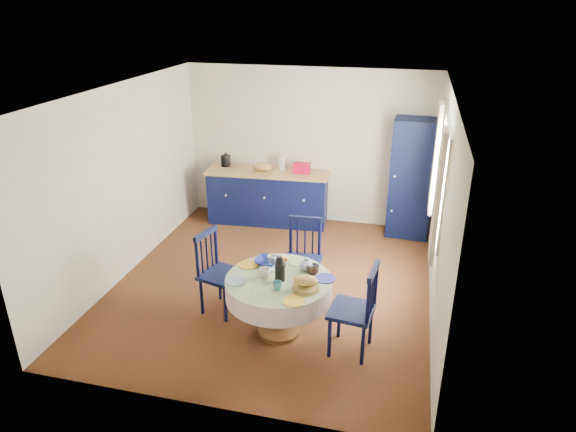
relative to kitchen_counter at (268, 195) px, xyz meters
name	(u,v)px	position (x,y,z in m)	size (l,w,h in m)	color
floor	(273,284)	(0.61, -1.96, -0.46)	(4.50, 4.50, 0.00)	black
ceiling	(270,91)	(0.61, -1.96, 2.04)	(4.50, 4.50, 0.00)	white
wall_back	(309,147)	(0.61, 0.29, 0.79)	(4.00, 0.02, 2.50)	white
wall_left	(124,182)	(-1.39, -1.96, 0.79)	(0.02, 4.50, 2.50)	white
wall_right	(441,210)	(2.61, -1.96, 0.79)	(0.02, 4.50, 2.50)	white
window	(439,179)	(2.56, -1.66, 1.07)	(0.10, 1.74, 1.45)	white
kitchen_counter	(268,195)	(0.00, 0.00, 0.00)	(2.02, 0.75, 1.13)	black
pantry_cabinet	(412,179)	(2.27, 0.04, 0.46)	(0.67, 0.50, 1.84)	black
dining_table	(280,288)	(0.97, -2.96, 0.12)	(1.17, 1.15, 0.97)	brown
chair_left	(218,272)	(0.15, -2.67, 0.05)	(0.53, 0.54, 1.00)	black
chair_far	(303,258)	(1.04, -2.10, 0.05)	(0.48, 0.46, 1.01)	black
chair_right	(356,309)	(1.81, -3.08, 0.06)	(0.49, 0.51, 1.03)	black
mug_a	(264,273)	(0.80, -2.96, 0.29)	(0.13, 0.13, 0.10)	silver
mug_b	(277,286)	(1.01, -3.18, 0.28)	(0.10, 0.10, 0.09)	teal
mug_c	(313,270)	(1.30, -2.77, 0.29)	(0.14, 0.14, 0.11)	black
mug_d	(272,259)	(0.80, -2.64, 0.28)	(0.10, 0.10, 0.10)	silver
cobalt_bowl	(267,262)	(0.75, -2.68, 0.27)	(0.27, 0.27, 0.07)	navy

